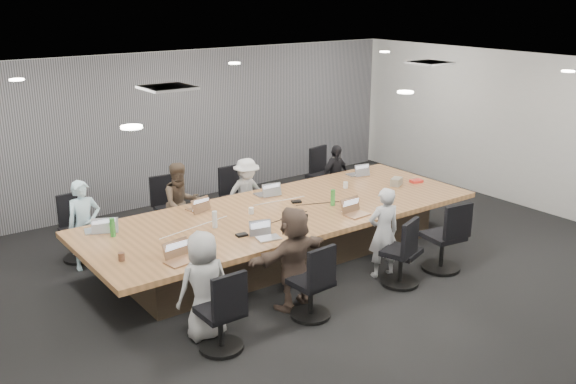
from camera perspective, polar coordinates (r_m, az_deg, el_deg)
floor at (r=9.36m, az=1.45°, el=-6.74°), size 10.00×8.00×0.00m
ceiling at (r=8.59m, az=1.60°, el=10.53°), size 10.00×8.00×0.00m
wall_back at (r=12.20m, az=-10.07°, el=5.70°), size 10.00×0.00×2.80m
wall_front at (r=6.38m, az=24.14°, el=-6.64°), size 10.00×0.00×2.80m
wall_right at (r=12.49m, az=20.11°, el=5.17°), size 0.00×8.00×2.80m
curtain at (r=12.13m, az=-9.90°, el=5.64°), size 9.80×0.04×2.80m
conference_table at (r=9.57m, az=-0.35°, el=-3.56°), size 6.00×2.20×0.74m
chair_0 at (r=9.97m, az=-18.16°, el=-3.72°), size 0.54×0.54×0.77m
chair_1 at (r=10.48m, az=-10.27°, el=-1.94°), size 0.60×0.60×0.81m
chair_2 at (r=11.03m, az=-4.64°, el=-0.94°), size 0.49×0.49×0.72m
chair_3 at (r=12.07m, az=3.12°, el=1.04°), size 0.67×0.67×0.85m
chair_4 at (r=7.25m, az=-6.04°, el=-11.06°), size 0.53×0.53×0.78m
chair_5 at (r=7.88m, az=2.04°, el=-8.53°), size 0.56×0.56×0.77m
chair_6 at (r=8.83m, az=10.01°, el=-5.74°), size 0.69×0.69×0.80m
chair_7 at (r=9.40m, az=13.57°, el=-4.30°), size 0.66×0.66×0.86m
person_0 at (r=9.56m, az=-17.64°, el=-2.83°), size 0.49×0.34×1.31m
laptop_0 at (r=9.04m, az=-16.55°, el=-3.28°), size 0.40×0.32×0.02m
person_1 at (r=10.09m, az=-9.47°, el=-1.09°), size 0.65×0.51×1.33m
laptop_1 at (r=9.60m, az=-8.01°, el=-1.46°), size 0.35×0.27×0.02m
person_2 at (r=10.67m, az=-3.69°, el=-0.18°), size 0.82×0.52×1.21m
laptop_2 at (r=10.19m, az=-2.03°, el=-0.17°), size 0.35×0.25×0.02m
person_3 at (r=11.77m, az=4.21°, el=1.40°), size 0.72×0.39×1.17m
laptop_3 at (r=11.33m, az=6.02°, el=1.57°), size 0.32×0.24×0.02m
person_4 at (r=7.40m, az=-7.49°, el=-8.25°), size 0.64×0.43×1.29m
laptop_4 at (r=7.81m, az=-9.48°, el=-6.10°), size 0.39×0.30×0.02m
person_5 at (r=8.01m, az=0.51°, el=-5.86°), size 1.27×0.54×1.33m
laptop_5 at (r=8.40m, az=-1.74°, el=-4.13°), size 0.34×0.26×0.02m
person_6 at (r=8.96m, az=8.49°, el=-3.58°), size 0.53×0.42×1.29m
laptop_6 at (r=9.30m, az=6.16°, el=-2.03°), size 0.36×0.26×0.02m
bottle_green_left at (r=8.74m, az=-15.33°, el=-3.06°), size 0.09×0.09×0.25m
bottle_green_right at (r=9.66m, az=4.01°, el=-0.50°), size 0.09×0.09×0.25m
bottle_clear at (r=8.80m, az=-6.53°, el=-2.43°), size 0.07×0.07×0.23m
cup_white_far at (r=9.32m, az=-3.29°, el=-1.67°), size 0.09×0.09×0.09m
cup_white_near at (r=10.55m, az=5.14°, el=0.63°), size 0.10×0.10×0.10m
mug_brown at (r=7.98m, az=-14.59°, el=-5.59°), size 0.09×0.09×0.10m
mic_left at (r=8.51m, az=-4.13°, el=-3.82°), size 0.16×0.11×0.03m
mic_right at (r=9.80m, az=0.75°, el=-0.86°), size 0.17×0.15×0.03m
stapler at (r=9.07m, az=1.40°, el=-2.28°), size 0.17×0.10×0.06m
canvas_bag at (r=10.80m, az=9.61°, el=0.91°), size 0.27×0.23×0.13m
snack_packet at (r=11.04m, az=11.33°, el=0.96°), size 0.22×0.17×0.04m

